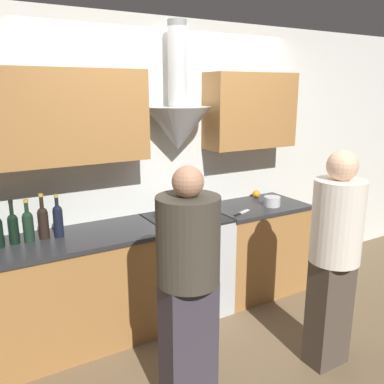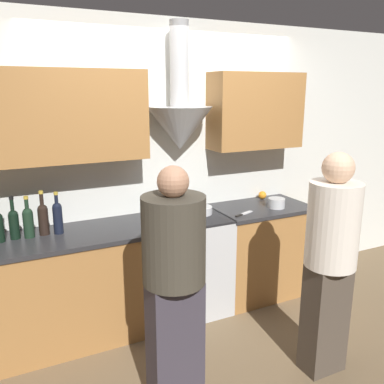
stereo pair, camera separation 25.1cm
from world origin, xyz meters
name	(u,v)px [view 1 (the left image)]	position (x,y,z in m)	size (l,w,h in m)	color
ground_plane	(205,325)	(0.00, 0.00, 0.00)	(12.00, 12.00, 0.00)	brown
wall_back	(164,151)	(-0.08, 0.59, 1.46)	(8.40, 0.57, 2.60)	silver
counter_left	(75,291)	(-1.01, 0.32, 0.45)	(1.38, 0.62, 0.90)	#9E6B38
counter_right	(255,248)	(0.79, 0.32, 0.45)	(0.93, 0.62, 0.90)	#9E6B38
stove_range	(186,264)	(0.00, 0.33, 0.46)	(0.67, 0.60, 0.90)	#B7BABC
wine_bottle_2	(13,227)	(-1.40, 0.41, 1.03)	(0.07, 0.07, 0.33)	black
wine_bottle_3	(28,225)	(-1.30, 0.39, 1.03)	(0.08, 0.08, 0.32)	black
wine_bottle_4	(43,221)	(-1.19, 0.41, 1.04)	(0.08, 0.08, 0.35)	black
wine_bottle_5	(58,219)	(-1.08, 0.39, 1.04)	(0.07, 0.07, 0.33)	black
stock_pot	(172,212)	(-0.15, 0.31, 0.98)	(0.23, 0.23, 0.15)	#B7BABC
mixing_bowl	(199,210)	(0.15, 0.36, 0.94)	(0.21, 0.21, 0.07)	#B7BABC
orange_fruit	(256,194)	(0.96, 0.54, 0.94)	(0.08, 0.08, 0.08)	orange
saucepan	(272,201)	(0.89, 0.21, 0.95)	(0.16, 0.16, 0.09)	#B7BABC
chefs_knife	(242,213)	(0.50, 0.17, 0.91)	(0.23, 0.11, 0.01)	silver
person_foreground_left	(188,284)	(-0.58, -0.73, 0.87)	(0.38, 0.38, 1.59)	#38333D
person_foreground_right	(334,252)	(0.53, -0.86, 0.88)	(0.35, 0.35, 1.61)	#473D33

